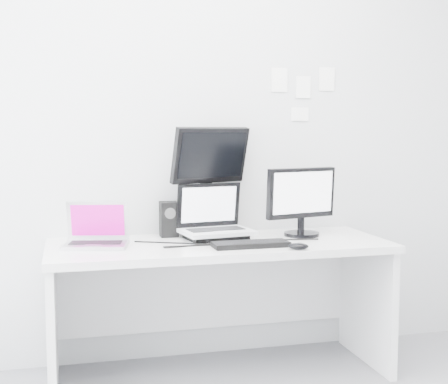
{
  "coord_description": "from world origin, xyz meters",
  "views": [
    {
      "loc": [
        -0.79,
        -1.96,
        1.32
      ],
      "look_at": [
        0.02,
        1.23,
        1.0
      ],
      "focal_mm": 50.4,
      "sensor_mm": 36.0,
      "label": 1
    }
  ],
  "objects": [
    {
      "name": "samsung_monitor",
      "position": [
        0.5,
        1.33,
        0.93
      ],
      "size": [
        0.47,
        0.3,
        0.4
      ],
      "primitive_type": "cube",
      "rotation": [
        0.0,
        0.0,
        0.25
      ],
      "color": "black",
      "rests_on": "desk"
    },
    {
      "name": "wall_note_1",
      "position": [
        0.6,
        1.59,
        1.58
      ],
      "size": [
        0.09,
        0.0,
        0.13
      ],
      "primitive_type": "cube",
      "color": "white",
      "rests_on": "back_wall"
    },
    {
      "name": "keyboard",
      "position": [
        0.12,
        1.08,
        0.74
      ],
      "size": [
        0.39,
        0.15,
        0.03
      ],
      "primitive_type": "cube",
      "rotation": [
        0.0,
        0.0,
        0.02
      ],
      "color": "black",
      "rests_on": "desk"
    },
    {
      "name": "dell_laptop",
      "position": [
        0.01,
        1.34,
        0.89
      ],
      "size": [
        0.41,
        0.34,
        0.31
      ],
      "primitive_type": "cube",
      "rotation": [
        0.0,
        0.0,
        0.15
      ],
      "color": "silver",
      "rests_on": "desk"
    },
    {
      "name": "desk",
      "position": [
        0.0,
        1.25,
        0.36
      ],
      "size": [
        1.8,
        0.7,
        0.73
      ],
      "primitive_type": "cube",
      "color": "silver",
      "rests_on": "ground"
    },
    {
      "name": "speaker",
      "position": [
        -0.23,
        1.5,
        0.83
      ],
      "size": [
        0.12,
        0.12,
        0.2
      ],
      "primitive_type": "cube",
      "rotation": [
        0.0,
        0.0,
        -0.31
      ],
      "color": "black",
      "rests_on": "desk"
    },
    {
      "name": "wall_note_0",
      "position": [
        0.45,
        1.59,
        1.62
      ],
      "size": [
        0.1,
        0.0,
        0.14
      ],
      "primitive_type": "cube",
      "color": "white",
      "rests_on": "back_wall"
    },
    {
      "name": "macbook",
      "position": [
        -0.65,
        1.27,
        0.85
      ],
      "size": [
        0.36,
        0.3,
        0.24
      ],
      "primitive_type": "cube",
      "rotation": [
        0.0,
        0.0,
        -0.21
      ],
      "color": "#B0B0B5",
      "rests_on": "desk"
    },
    {
      "name": "back_wall",
      "position": [
        0.0,
        1.6,
        1.35
      ],
      "size": [
        3.6,
        0.0,
        3.6
      ],
      "primitive_type": "plane",
      "rotation": [
        1.57,
        0.0,
        0.0
      ],
      "color": "#B9BBBE",
      "rests_on": "ground"
    },
    {
      "name": "mouse",
      "position": [
        0.33,
        0.95,
        0.75
      ],
      "size": [
        0.12,
        0.1,
        0.03
      ],
      "primitive_type": "ellipsoid",
      "rotation": [
        0.0,
        0.0,
        -0.38
      ],
      "color": "black",
      "rests_on": "desk"
    },
    {
      "name": "rear_monitor",
      "position": [
        -0.01,
        1.49,
        1.04
      ],
      "size": [
        0.49,
        0.31,
        0.63
      ],
      "primitive_type": "cube",
      "rotation": [
        0.0,
        0.0,
        0.34
      ],
      "color": "black",
      "rests_on": "desk"
    },
    {
      "name": "wall_note_2",
      "position": [
        0.75,
        1.59,
        1.63
      ],
      "size": [
        0.1,
        0.0,
        0.14
      ],
      "primitive_type": "cube",
      "color": "white",
      "rests_on": "back_wall"
    },
    {
      "name": "wall_note_3",
      "position": [
        0.58,
        1.59,
        1.42
      ],
      "size": [
        0.11,
        0.0,
        0.08
      ],
      "primitive_type": "cube",
      "color": "white",
      "rests_on": "back_wall"
    }
  ]
}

